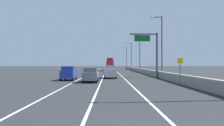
% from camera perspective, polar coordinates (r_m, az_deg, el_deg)
% --- Properties ---
extents(ground_plane, '(320.00, 320.00, 0.00)m').
position_cam_1_polar(ground_plane, '(69.84, -0.03, -2.17)').
color(ground_plane, '#26282B').
extents(lane_stripe_left, '(0.16, 130.00, 0.00)m').
position_cam_1_polar(lane_stripe_left, '(61.01, -5.09, -2.45)').
color(lane_stripe_left, silver).
rests_on(lane_stripe_left, ground_plane).
extents(lane_stripe_center, '(0.16, 130.00, 0.00)m').
position_cam_1_polar(lane_stripe_center, '(60.85, -1.80, -2.46)').
color(lane_stripe_center, silver).
rests_on(lane_stripe_center, ground_plane).
extents(lane_stripe_right, '(0.16, 130.00, 0.00)m').
position_cam_1_polar(lane_stripe_right, '(60.89, 1.50, -2.45)').
color(lane_stripe_right, silver).
rests_on(lane_stripe_right, ground_plane).
extents(jersey_barrier_right, '(0.60, 120.00, 1.10)m').
position_cam_1_polar(jersey_barrier_right, '(46.64, 9.82, -2.45)').
color(jersey_barrier_right, gray).
rests_on(jersey_barrier_right, ground_plane).
extents(overhead_sign_gantry, '(4.68, 0.36, 7.50)m').
position_cam_1_polar(overhead_sign_gantry, '(37.08, 10.49, 3.44)').
color(overhead_sign_gantry, '#47474C').
rests_on(overhead_sign_gantry, ground_plane).
extents(speed_advisory_sign, '(0.60, 0.11, 3.00)m').
position_cam_1_polar(speed_advisory_sign, '(24.84, 17.27, -1.59)').
color(speed_advisory_sign, '#4C4C51').
rests_on(speed_advisory_sign, ground_plane).
extents(lamp_post_right_second, '(2.14, 0.44, 10.91)m').
position_cam_1_polar(lamp_post_right_second, '(40.13, 12.50, 5.29)').
color(lamp_post_right_second, '#4C4C51').
rests_on(lamp_post_right_second, ground_plane).
extents(lamp_post_right_third, '(2.14, 0.44, 10.91)m').
position_cam_1_polar(lamp_post_right_third, '(64.27, 7.03, 3.21)').
color(lamp_post_right_third, '#4C4C51').
rests_on(lamp_post_right_third, ground_plane).
extents(lamp_post_right_fourth, '(2.14, 0.44, 10.91)m').
position_cam_1_polar(lamp_post_right_fourth, '(88.77, 4.90, 2.25)').
color(lamp_post_right_fourth, '#4C4C51').
rests_on(lamp_post_right_fourth, ground_plane).
extents(lamp_post_right_fifth, '(2.14, 0.44, 10.91)m').
position_cam_1_polar(lamp_post_right_fifth, '(113.34, 3.67, 1.71)').
color(lamp_post_right_fifth, '#4C4C51').
rests_on(lamp_post_right_fifth, ground_plane).
extents(car_black_0, '(1.89, 4.29, 1.90)m').
position_cam_1_polar(car_black_0, '(57.29, -0.28, -1.64)').
color(car_black_0, black).
rests_on(car_black_0, ground_plane).
extents(car_white_1, '(2.10, 4.82, 1.89)m').
position_cam_1_polar(car_white_1, '(67.04, -0.33, -1.44)').
color(car_white_1, white).
rests_on(car_white_1, ground_plane).
extents(car_silver_2, '(2.08, 4.57, 2.13)m').
position_cam_1_polar(car_silver_2, '(35.93, -0.49, -2.30)').
color(car_silver_2, '#B7B7BC').
rests_on(car_silver_2, ground_plane).
extents(car_green_3, '(1.88, 4.46, 2.04)m').
position_cam_1_polar(car_green_3, '(94.68, -0.65, -1.05)').
color(car_green_3, '#196033').
rests_on(car_green_3, ground_plane).
extents(car_blue_4, '(1.95, 4.14, 2.02)m').
position_cam_1_polar(car_blue_4, '(32.33, -11.20, -2.63)').
color(car_blue_4, '#1E389E').
rests_on(car_blue_4, ground_plane).
extents(car_gray_5, '(1.91, 4.16, 1.88)m').
position_cam_1_polar(car_gray_5, '(28.44, -5.55, -3.09)').
color(car_gray_5, slate).
rests_on(car_gray_5, ground_plane).
extents(box_truck, '(2.49, 8.65, 4.49)m').
position_cam_1_polar(box_truck, '(76.09, -0.55, -0.46)').
color(box_truck, '#A51E19').
rests_on(box_truck, ground_plane).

